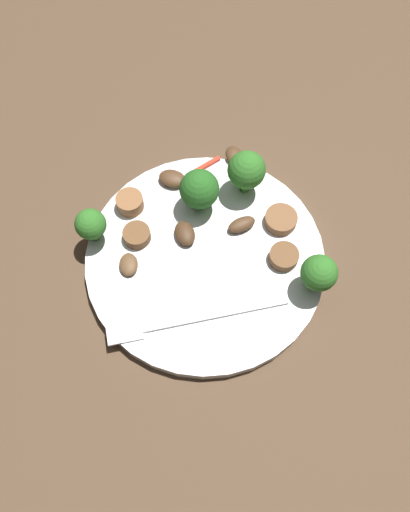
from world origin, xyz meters
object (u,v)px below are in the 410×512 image
object	(u,v)px
mushroom_1	(242,225)
mushroom_2	(185,233)
fork	(184,321)
sausage_slice_0	(130,202)
mushroom_3	(234,155)
pepper_strip_0	(204,167)
broccoli_floret_1	(199,190)
sausage_slice_1	(281,220)
broccoli_floret_0	(247,171)
sausage_slice_4	(137,235)
mushroom_0	(129,265)
broccoli_floret_3	(319,273)
sausage_slice_2	(284,257)
mushroom_4	(172,179)
broccoli_floret_2	(91,225)
plate	(205,259)

from	to	relation	value
mushroom_1	mushroom_2	xyz separation A→B (m)	(0.06, -0.02, 0.00)
fork	sausage_slice_0	world-z (taller)	sausage_slice_0
mushroom_3	pepper_strip_0	bearing A→B (deg)	-11.46
broccoli_floret_1	mushroom_3	xyz separation A→B (m)	(-0.07, -0.03, -0.03)
fork	sausage_slice_1	xyz separation A→B (m)	(-0.14, -0.04, 0.00)
broccoli_floret_0	sausage_slice_4	xyz separation A→B (m)	(0.13, -0.01, -0.03)
broccoli_floret_1	mushroom_0	distance (m)	0.11
fork	broccoli_floret_3	size ratio (longest dim) A/B	3.32
broccoli_floret_0	mushroom_2	distance (m)	0.09
broccoli_floret_0	sausage_slice_2	distance (m)	0.10
sausage_slice_4	broccoli_floret_3	bearing A→B (deg)	130.13
broccoli_floret_0	sausage_slice_4	distance (m)	0.13
fork	sausage_slice_4	xyz separation A→B (m)	(-0.01, -0.11, 0.00)
sausage_slice_4	mushroom_4	size ratio (longest dim) A/B	0.94
mushroom_0	mushroom_2	size ratio (longest dim) A/B	0.87
broccoli_floret_2	broccoli_floret_3	world-z (taller)	broccoli_floret_3
broccoli_floret_2	sausage_slice_1	distance (m)	0.20
sausage_slice_0	sausage_slice_1	distance (m)	0.16
broccoli_floret_1	mushroom_0	bearing A→B (deg)	12.20
plate	fork	distance (m)	0.07
mushroom_2	mushroom_3	xyz separation A→B (m)	(-0.10, -0.05, -0.00)
sausage_slice_0	mushroom_4	distance (m)	0.05
broccoli_floret_2	sausage_slice_4	bearing A→B (deg)	146.90
plate	broccoli_floret_0	distance (m)	0.10
broccoli_floret_3	mushroom_4	distance (m)	0.19
broccoli_floret_1	mushroom_0	size ratio (longest dim) A/B	2.09
plate	sausage_slice_0	distance (m)	0.10
broccoli_floret_1	broccoli_floret_2	world-z (taller)	broccoli_floret_1
plate	sausage_slice_1	world-z (taller)	sausage_slice_1
sausage_slice_1	sausage_slice_2	xyz separation A→B (m)	(0.02, 0.04, 0.00)
mushroom_4	sausage_slice_0	bearing A→B (deg)	2.75
broccoli_floret_3	mushroom_0	bearing A→B (deg)	-39.59
sausage_slice_4	mushroom_4	distance (m)	0.08
sausage_slice_4	mushroom_0	world-z (taller)	sausage_slice_4
mushroom_0	mushroom_1	world-z (taller)	mushroom_1
broccoli_floret_0	broccoli_floret_3	bearing A→B (deg)	86.56
broccoli_floret_2	mushroom_2	size ratio (longest dim) A/B	1.53
broccoli_floret_2	broccoli_floret_3	bearing A→B (deg)	133.28
sausage_slice_2	mushroom_4	size ratio (longest dim) A/B	1.00
broccoli_floret_0	sausage_slice_0	size ratio (longest dim) A/B	1.95
sausage_slice_2	pepper_strip_0	distance (m)	0.14
mushroom_3	broccoli_floret_1	bearing A→B (deg)	25.52
plate	broccoli_floret_3	bearing A→B (deg)	129.85
broccoli_floret_0	sausage_slice_4	world-z (taller)	broccoli_floret_0
broccoli_floret_1	sausage_slice_1	distance (m)	0.09
mushroom_3	mushroom_1	bearing A→B (deg)	60.78
broccoli_floret_0	sausage_slice_1	size ratio (longest dim) A/B	1.65
mushroom_2	sausage_slice_2	bearing A→B (deg)	132.45
mushroom_3	mushroom_2	bearing A→B (deg)	28.79
broccoli_floret_2	sausage_slice_2	xyz separation A→B (m)	(-0.15, 0.13, -0.02)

